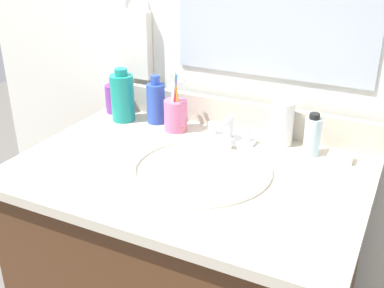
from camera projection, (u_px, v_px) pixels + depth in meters
vanity_cabinet at (189, 285)px, 1.42m from camera, size 0.88×0.58×0.75m
countertop at (189, 172)px, 1.26m from camera, size 0.92×0.63×0.03m
backsplash at (232, 114)px, 1.48m from camera, size 0.92×0.02×0.09m
back_wall at (237, 155)px, 1.60m from camera, size 2.02×0.04×1.30m
towel_ring at (137, 7)px, 1.53m from camera, size 0.10×0.01×0.10m
hand_towel at (136, 45)px, 1.57m from camera, size 0.11×0.04×0.22m
sink_basin at (200, 179)px, 1.26m from camera, size 0.38×0.38×0.11m
faucet at (229, 133)px, 1.39m from camera, size 0.16×0.10×0.08m
bottle_gel_clear at (312, 136)px, 1.30m from camera, size 0.05×0.05×0.12m
bottle_cream_purple at (115, 98)px, 1.60m from camera, size 0.06×0.06×0.12m
bottle_mouthwash_teal at (123, 97)px, 1.52m from camera, size 0.08×0.08×0.17m
bottle_lotion_white at (282, 121)px, 1.36m from camera, size 0.07×0.07×0.16m
bottle_shampoo_blue at (156, 102)px, 1.51m from camera, size 0.06×0.06×0.16m
cup_pink at (176, 114)px, 1.46m from camera, size 0.07×0.08×0.20m
soap_bar at (341, 157)px, 1.28m from camera, size 0.06×0.04×0.02m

